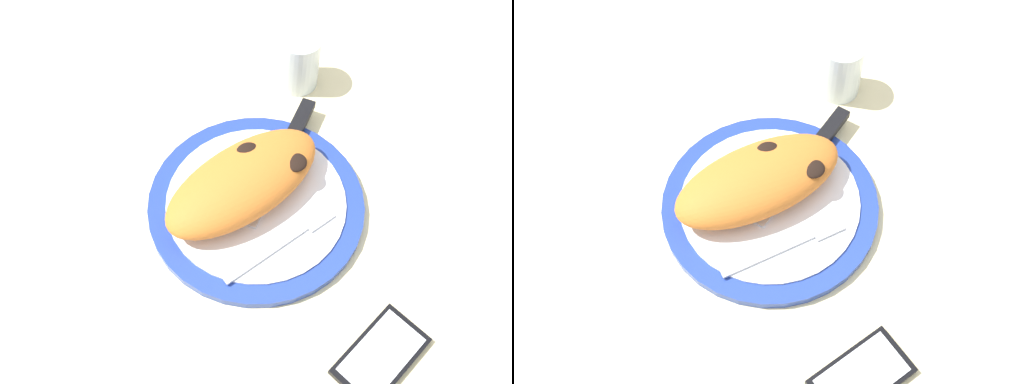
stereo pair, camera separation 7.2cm
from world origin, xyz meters
TOP-DOWN VIEW (x-y plane):
  - ground_plane at (0.00, 0.00)cm, footprint 150.00×150.00cm
  - plate at (0.00, 0.00)cm, footprint 28.62×28.62cm
  - calzone at (-0.92, 1.67)cm, footprint 24.47×14.49cm
  - fork at (0.92, -7.04)cm, footprint 16.68×3.80cm
  - knife at (8.79, 5.88)cm, footprint 18.54×15.13cm
  - smartphone at (2.65, -24.49)cm, footprint 12.44×9.07cm
  - water_glass at (16.53, 16.79)cm, footprint 6.41×6.41cm

SIDE VIEW (x-z plane):
  - ground_plane at x=0.00cm, z-range -3.00..0.00cm
  - smartphone at x=2.65cm, z-range -0.02..1.14cm
  - plate at x=0.00cm, z-range -0.04..1.67cm
  - fork at x=0.92cm, z-range 1.71..2.11cm
  - knife at x=8.79cm, z-range 1.60..2.80cm
  - water_glass at x=16.53cm, z-range -0.57..8.17cm
  - calzone at x=-0.92cm, z-range 1.73..7.52cm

